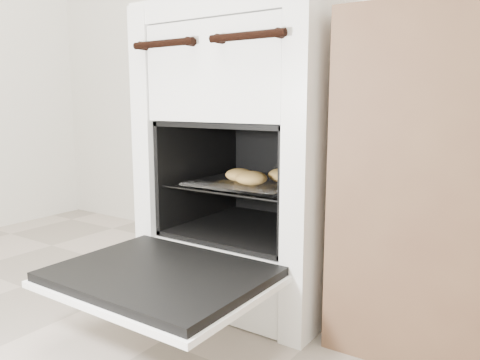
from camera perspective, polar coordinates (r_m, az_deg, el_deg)
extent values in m
cube|color=white|center=(1.57, 3.29, 2.97)|extent=(0.60, 0.64, 0.92)
cylinder|color=black|center=(1.38, -9.36, 16.10)|extent=(0.22, 0.02, 0.02)
cylinder|color=black|center=(1.21, 0.78, 17.18)|extent=(0.22, 0.02, 0.02)
cube|color=black|center=(1.22, -9.71, -11.27)|extent=(0.52, 0.40, 0.02)
cube|color=white|center=(1.23, -9.69, -12.05)|extent=(0.54, 0.42, 0.02)
cylinder|color=black|center=(1.64, -4.66, 0.31)|extent=(0.01, 0.42, 0.01)
cylinder|color=black|center=(1.41, 9.08, -1.27)|extent=(0.01, 0.42, 0.01)
cylinder|color=black|center=(1.35, -2.86, -1.64)|extent=(0.43, 0.01, 0.01)
cylinder|color=black|center=(1.68, 5.36, 0.56)|extent=(0.43, 0.01, 0.01)
cylinder|color=black|center=(1.61, -3.69, 0.20)|extent=(0.01, 0.40, 0.01)
cylinder|color=black|center=(1.58, -1.97, 0.00)|extent=(0.01, 0.40, 0.01)
cylinder|color=black|center=(1.54, -0.17, -0.20)|extent=(0.01, 0.40, 0.01)
cylinder|color=black|center=(1.51, 1.70, -0.42)|extent=(0.01, 0.40, 0.01)
cylinder|color=black|center=(1.48, 3.66, -0.65)|extent=(0.01, 0.40, 0.01)
cylinder|color=black|center=(1.45, 5.70, -0.88)|extent=(0.01, 0.40, 0.01)
cylinder|color=black|center=(1.42, 7.81, -1.12)|extent=(0.01, 0.40, 0.01)
cube|color=white|center=(1.49, 1.29, -0.30)|extent=(0.34, 0.30, 0.01)
ellipsoid|color=tan|center=(1.48, 5.27, 0.59)|extent=(0.10, 0.10, 0.04)
ellipsoid|color=tan|center=(1.50, -0.08, 0.65)|extent=(0.13, 0.13, 0.04)
ellipsoid|color=tan|center=(1.42, 1.40, 0.24)|extent=(0.11, 0.11, 0.04)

